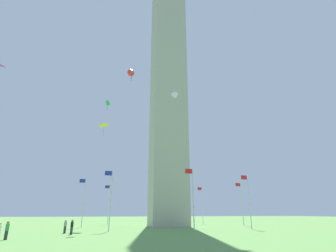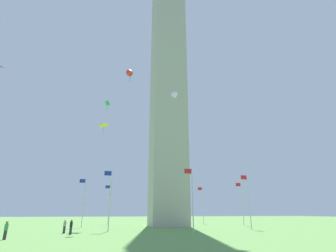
{
  "view_description": "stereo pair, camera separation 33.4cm",
  "coord_description": "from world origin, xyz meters",
  "px_view_note": "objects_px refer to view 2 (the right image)",
  "views": [
    {
      "loc": [
        11.23,
        49.12,
        2.42
      ],
      "look_at": [
        0.0,
        0.0,
        19.23
      ],
      "focal_mm": 27.79,
      "sensor_mm": 36.0,
      "label": 1
    },
    {
      "loc": [
        10.91,
        49.19,
        2.42
      ],
      "look_at": [
        0.0,
        0.0,
        19.23
      ],
      "focal_mm": 27.79,
      "sensor_mm": 36.0,
      "label": 2
    }
  ],
  "objects_px": {
    "flagpole_n": "(84,200)",
    "kite_white_delta": "(175,96)",
    "flagpole_w": "(154,203)",
    "flagpole_nw": "(109,202)",
    "flagpole_sw": "(202,203)",
    "person_green_shirt": "(6,230)",
    "person_gray_shirt": "(65,226)",
    "flagpole_s": "(242,201)",
    "kite_yellow_diamond": "(104,126)",
    "obelisk_monument": "(168,77)",
    "kite_green_box": "(107,103)",
    "flagpole_se": "(249,199)",
    "person_black_shirt": "(71,227)",
    "flagpole_e": "(192,196)",
    "kite_red_delta": "(130,72)",
    "flagpole_ne": "(110,197)"
  },
  "relations": [
    {
      "from": "flagpole_e",
      "to": "kite_white_delta",
      "type": "height_order",
      "value": "kite_white_delta"
    },
    {
      "from": "flagpole_ne",
      "to": "kite_red_delta",
      "type": "height_order",
      "value": "kite_red_delta"
    },
    {
      "from": "flagpole_se",
      "to": "person_black_shirt",
      "type": "bearing_deg",
      "value": 9.84
    },
    {
      "from": "kite_red_delta",
      "to": "kite_yellow_diamond",
      "type": "xyz_separation_m",
      "value": [
        3.2,
        -20.38,
        -0.01
      ]
    },
    {
      "from": "flagpole_sw",
      "to": "flagpole_w",
      "type": "relative_size",
      "value": 1.0
    },
    {
      "from": "flagpole_nw",
      "to": "kite_green_box",
      "type": "height_order",
      "value": "kite_green_box"
    },
    {
      "from": "flagpole_s",
      "to": "kite_red_delta",
      "type": "relative_size",
      "value": 5.04
    },
    {
      "from": "kite_white_delta",
      "to": "flagpole_n",
      "type": "bearing_deg",
      "value": -29.32
    },
    {
      "from": "flagpole_e",
      "to": "flagpole_se",
      "type": "relative_size",
      "value": 1.0
    },
    {
      "from": "obelisk_monument",
      "to": "flagpole_e",
      "type": "xyz_separation_m",
      "value": [
        0.06,
        15.07,
        -25.98
      ]
    },
    {
      "from": "obelisk_monument",
      "to": "flagpole_s",
      "type": "distance_m",
      "value": 30.01
    },
    {
      "from": "kite_yellow_diamond",
      "to": "kite_green_box",
      "type": "xyz_separation_m",
      "value": [
        -0.44,
        4.1,
        2.81
      ]
    },
    {
      "from": "kite_red_delta",
      "to": "kite_green_box",
      "type": "distance_m",
      "value": 16.74
    },
    {
      "from": "flagpole_ne",
      "to": "flagpole_nw",
      "type": "xyz_separation_m",
      "value": [
        -0.0,
        -21.31,
        0.0
      ]
    },
    {
      "from": "obelisk_monument",
      "to": "kite_white_delta",
      "type": "relative_size",
      "value": 24.55
    },
    {
      "from": "person_green_shirt",
      "to": "kite_red_delta",
      "type": "relative_size",
      "value": 1.01
    },
    {
      "from": "kite_green_box",
      "to": "flagpole_n",
      "type": "bearing_deg",
      "value": -66.02
    },
    {
      "from": "kite_white_delta",
      "to": "flagpole_nw",
      "type": "bearing_deg",
      "value": -61.74
    },
    {
      "from": "person_green_shirt",
      "to": "person_gray_shirt",
      "type": "bearing_deg",
      "value": 42.61
    },
    {
      "from": "kite_green_box",
      "to": "person_green_shirt",
      "type": "bearing_deg",
      "value": 59.64
    },
    {
      "from": "flagpole_w",
      "to": "flagpole_nw",
      "type": "relative_size",
      "value": 1.0
    },
    {
      "from": "flagpole_nw",
      "to": "person_black_shirt",
      "type": "height_order",
      "value": "flagpole_nw"
    },
    {
      "from": "flagpole_nw",
      "to": "flagpole_ne",
      "type": "bearing_deg",
      "value": 90.0
    },
    {
      "from": "flagpole_ne",
      "to": "flagpole_e",
      "type": "height_order",
      "value": "same"
    },
    {
      "from": "flagpole_n",
      "to": "person_green_shirt",
      "type": "distance_m",
      "value": 21.07
    },
    {
      "from": "flagpole_se",
      "to": "person_gray_shirt",
      "type": "xyz_separation_m",
      "value": [
        26.55,
        2.27,
        -3.71
      ]
    },
    {
      "from": "flagpole_ne",
      "to": "flagpole_se",
      "type": "xyz_separation_m",
      "value": [
        -21.31,
        0.0,
        0.0
      ]
    },
    {
      "from": "flagpole_ne",
      "to": "person_black_shirt",
      "type": "distance_m",
      "value": 7.14
    },
    {
      "from": "kite_white_delta",
      "to": "flagpole_sw",
      "type": "bearing_deg",
      "value": -120.75
    },
    {
      "from": "flagpole_s",
      "to": "kite_yellow_diamond",
      "type": "bearing_deg",
      "value": 5.05
    },
    {
      "from": "flagpole_s",
      "to": "kite_yellow_diamond",
      "type": "relative_size",
      "value": 3.44
    },
    {
      "from": "flagpole_n",
      "to": "flagpole_e",
      "type": "distance_m",
      "value": 21.31
    },
    {
      "from": "flagpole_e",
      "to": "flagpole_nw",
      "type": "distance_m",
      "value": 27.84
    },
    {
      "from": "person_black_shirt",
      "to": "kite_yellow_diamond",
      "type": "xyz_separation_m",
      "value": [
        -2.28,
        -12.64,
        16.76
      ]
    },
    {
      "from": "flagpole_n",
      "to": "flagpole_se",
      "type": "height_order",
      "value": "same"
    },
    {
      "from": "flagpole_ne",
      "to": "flagpole_n",
      "type": "bearing_deg",
      "value": -67.5
    },
    {
      "from": "flagpole_sw",
      "to": "kite_red_delta",
      "type": "distance_m",
      "value": 41.16
    },
    {
      "from": "person_green_shirt",
      "to": "flagpole_e",
      "type": "bearing_deg",
      "value": -2.95
    },
    {
      "from": "flagpole_sw",
      "to": "kite_green_box",
      "type": "distance_m",
      "value": 32.69
    },
    {
      "from": "flagpole_n",
      "to": "kite_white_delta",
      "type": "relative_size",
      "value": 3.32
    },
    {
      "from": "flagpole_se",
      "to": "flagpole_w",
      "type": "distance_m",
      "value": 27.84
    },
    {
      "from": "flagpole_s",
      "to": "kite_green_box",
      "type": "bearing_deg",
      "value": 13.52
    },
    {
      "from": "person_gray_shirt",
      "to": "obelisk_monument",
      "type": "bearing_deg",
      "value": 26.35
    },
    {
      "from": "person_gray_shirt",
      "to": "kite_green_box",
      "type": "relative_size",
      "value": 0.92
    },
    {
      "from": "flagpole_w",
      "to": "flagpole_se",
      "type": "bearing_deg",
      "value": 112.5
    },
    {
      "from": "flagpole_se",
      "to": "obelisk_monument",
      "type": "bearing_deg",
      "value": -45.16
    },
    {
      "from": "flagpole_se",
      "to": "kite_white_delta",
      "type": "relative_size",
      "value": 3.32
    },
    {
      "from": "kite_white_delta",
      "to": "kite_green_box",
      "type": "relative_size",
      "value": 1.43
    },
    {
      "from": "flagpole_n",
      "to": "person_gray_shirt",
      "type": "relative_size",
      "value": 5.13
    },
    {
      "from": "person_green_shirt",
      "to": "kite_green_box",
      "type": "height_order",
      "value": "kite_green_box"
    }
  ]
}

